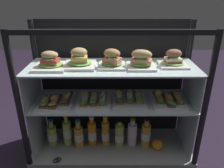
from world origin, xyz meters
name	(u,v)px	position (x,y,z in m)	size (l,w,h in m)	color
ground_plane	(112,149)	(0.00, 0.00, -0.01)	(6.00, 6.00, 0.02)	black
case_base_deck	(112,146)	(0.00, 0.00, 0.02)	(1.19, 0.44, 0.03)	#A4A8A4
case_frame	(112,82)	(0.00, 0.11, 0.52)	(1.19, 0.44, 0.96)	black
riser_lower_tier	(112,124)	(0.00, 0.00, 0.22)	(1.12, 0.36, 0.38)	silver
shelf_lower_glass	(112,101)	(0.00, 0.00, 0.41)	(1.14, 0.38, 0.01)	silver
riser_upper_tier	(112,85)	(0.00, 0.00, 0.55)	(1.12, 0.36, 0.25)	silver
shelf_upper_glass	(112,67)	(0.00, 0.00, 0.68)	(1.14, 0.38, 0.01)	silver
plated_roll_sandwich_far_left	(50,62)	(-0.40, -0.03, 0.72)	(0.21, 0.21, 0.11)	white
plated_roll_sandwich_far_right	(79,60)	(-0.21, -0.01, 0.72)	(0.21, 0.21, 0.13)	white
plated_roll_sandwich_right_of_center	(112,60)	(0.00, -0.01, 0.73)	(0.17, 0.17, 0.12)	white
plated_roll_sandwich_near_left_corner	(141,61)	(0.19, -0.03, 0.73)	(0.18, 0.18, 0.12)	white
plated_roll_sandwich_center	(173,60)	(0.41, 0.01, 0.72)	(0.18, 0.18, 0.11)	white
open_sandwich_tray_mid_left	(57,101)	(-0.39, -0.04, 0.44)	(0.23, 0.27, 0.06)	white
open_sandwich_tray_near_left_corner	(94,99)	(-0.13, -0.02, 0.44)	(0.23, 0.27, 0.07)	white
open_sandwich_tray_left_of_center	(129,98)	(0.12, 0.01, 0.44)	(0.23, 0.27, 0.06)	white
open_sandwich_tray_right_of_center	(168,99)	(0.40, -0.01, 0.44)	(0.23, 0.27, 0.06)	white
juice_bottle_front_fourth	(52,135)	(-0.46, 0.01, 0.11)	(0.07, 0.07, 0.21)	#B3CA47
juice_bottle_back_right	(67,132)	(-0.35, 0.01, 0.14)	(0.06, 0.06, 0.26)	#B4D551
juice_bottle_back_left	(79,136)	(-0.25, -0.01, 0.12)	(0.07, 0.07, 0.23)	gold
juice_bottle_front_left_end	(92,133)	(-0.15, 0.01, 0.13)	(0.06, 0.06, 0.25)	orange
juice_bottle_back_center	(106,133)	(-0.05, 0.01, 0.13)	(0.06, 0.06, 0.25)	gold
juice_bottle_front_middle	(119,135)	(0.06, 0.00, 0.12)	(0.07, 0.07, 0.22)	#BED250
juice_bottle_front_right_end	(132,134)	(0.16, 0.01, 0.13)	(0.07, 0.07, 0.23)	white
juice_bottle_tucked_behind	(146,135)	(0.26, -0.01, 0.13)	(0.07, 0.07, 0.24)	gold
orange_fruit_beside_bottles	(157,144)	(0.35, -0.05, 0.07)	(0.08, 0.08, 0.08)	orange
kitchen_scissors	(56,159)	(-0.40, -0.16, 0.03)	(0.15, 0.16, 0.01)	silver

